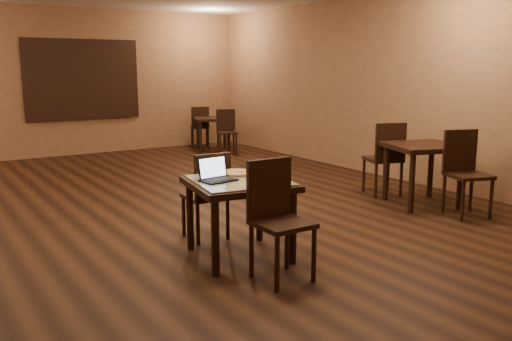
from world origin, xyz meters
TOP-DOWN VIEW (x-y plane):
  - ground at (0.00, 0.00)m, footprint 10.00×10.00m
  - wall_back at (0.00, 5.00)m, footprint 8.00×0.02m
  - wall_right at (4.00, 0.00)m, footprint 0.02×10.00m
  - mural at (0.50, 4.96)m, footprint 2.34×0.05m
  - tiled_table at (-0.09, -2.15)m, footprint 1.06×1.06m
  - chair_main_near at (-0.09, -2.76)m, footprint 0.45×0.45m
  - chair_main_far at (-0.10, -1.53)m, footprint 0.42×0.42m
  - laptop at (-0.29, -2.05)m, footprint 0.34×0.28m
  - plate at (0.13, -2.33)m, footprint 0.25×0.25m
  - pizza_slice at (0.13, -2.33)m, footprint 0.26×0.26m
  - pizza_pan at (0.03, -1.91)m, footprint 0.34×0.34m
  - pizza_whole at (0.03, -1.91)m, footprint 0.33×0.33m
  - spatula at (0.05, -1.93)m, footprint 0.15×0.27m
  - napkin_roll at (0.31, -2.29)m, footprint 0.11×0.18m
  - other_table_a at (3.00, 3.99)m, footprint 0.99×0.99m
  - other_table_a_chair_near at (3.03, 3.45)m, footprint 0.52×0.52m
  - other_table_a_chair_far at (2.97, 4.54)m, footprint 0.52×0.52m
  - other_table_c at (3.00, -1.75)m, footprint 1.10×1.10m
  - other_table_c_chair_near at (3.03, -2.37)m, footprint 0.58×0.58m
  - other_table_c_chair_far at (2.97, -1.13)m, footprint 0.58×0.58m

SIDE VIEW (x-z plane):
  - ground at x=0.00m, z-range 0.00..0.00m
  - other_table_a_chair_near at x=3.03m, z-range 0.06..0.98m
  - other_table_a_chair_far at x=2.97m, z-range 0.06..0.98m
  - chair_main_far at x=-0.10m, z-range 0.06..1.01m
  - chair_main_near at x=-0.09m, z-range 0.07..1.10m
  - other_table_c_chair_near at x=3.03m, z-range 0.07..1.12m
  - other_table_c_chair_far at x=2.97m, z-range 0.07..1.12m
  - other_table_a at x=3.00m, z-range 0.24..0.95m
  - tiled_table at x=-0.09m, z-range 0.28..1.04m
  - other_table_c at x=3.00m, z-range 0.27..1.08m
  - pizza_pan at x=0.03m, z-range 0.76..0.77m
  - plate at x=0.13m, z-range 0.76..0.78m
  - pizza_whole at x=0.03m, z-range 0.77..0.79m
  - napkin_roll at x=0.31m, z-range 0.76..0.80m
  - pizza_slice at x=0.13m, z-range 0.77..0.80m
  - spatula at x=0.05m, z-range 0.78..0.80m
  - laptop at x=-0.29m, z-range 0.71..0.93m
  - wall_back at x=0.00m, z-range 0.00..3.00m
  - wall_right at x=4.00m, z-range 0.00..3.00m
  - mural at x=0.50m, z-range 0.73..2.37m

